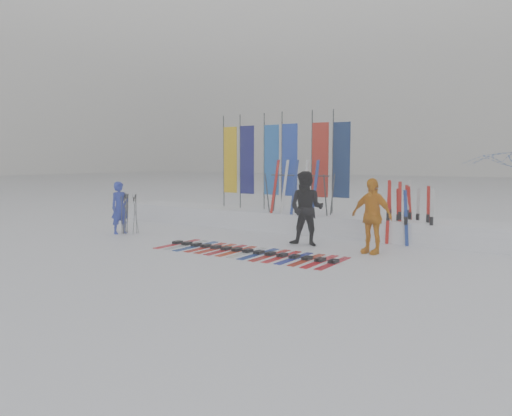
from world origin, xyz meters
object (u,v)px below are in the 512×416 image
Objects in this scene: ski_row at (247,251)px; person_yellow at (371,216)px; person_blue at (120,208)px; ski_rack at (299,188)px; person_black at (306,209)px.

person_yellow is at bearing 31.86° from ski_row.
person_yellow is at bearing -69.04° from person_blue.
person_black is at bearing -56.83° from ski_rack.
person_black is at bearing -172.43° from person_yellow.
person_yellow is 3.13m from ski_row.
ski_row is (5.03, -0.47, -0.76)m from person_blue.
ski_row is at bearing -82.14° from ski_rack.
person_blue is 0.78× the size of ski_rack.
person_yellow is 3.66m from ski_rack.
person_blue is at bearing -145.72° from ski_rack.
person_blue is 0.87× the size of person_yellow.
ski_rack is at bearing 115.02° from person_black.
person_blue is 0.34× the size of ski_row.
ski_rack is (-0.49, 3.57, 1.35)m from ski_row.
person_black is 0.96× the size of ski_rack.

